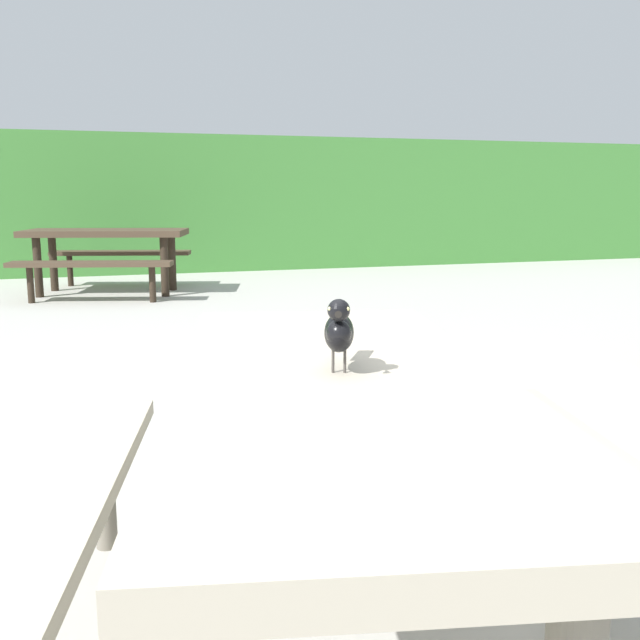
# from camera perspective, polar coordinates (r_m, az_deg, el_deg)

# --- Properties ---
(ground_plane) EXTENTS (60.00, 60.00, 0.00)m
(ground_plane) POSITION_cam_1_polar(r_m,az_deg,el_deg) (2.17, -10.39, -22.47)
(ground_plane) COLOR #B7B5AD
(hedge_wall) EXTENTS (28.00, 2.31, 1.98)m
(hedge_wall) POSITION_cam_1_polar(r_m,az_deg,el_deg) (11.61, -16.75, 8.90)
(hedge_wall) COLOR #428438
(hedge_wall) RESTS_ON ground
(picnic_table_foreground) EXTENTS (2.00, 2.02, 0.74)m
(picnic_table_foreground) POSITION_cam_1_polar(r_m,az_deg,el_deg) (1.74, 1.66, -10.16)
(picnic_table_foreground) COLOR #B2A893
(picnic_table_foreground) RESTS_ON ground
(bird_grackle) EXTENTS (0.13, 0.28, 0.18)m
(bird_grackle) POSITION_cam_1_polar(r_m,az_deg,el_deg) (1.67, 1.53, -0.83)
(bird_grackle) COLOR black
(bird_grackle) RESTS_ON picnic_table_foreground
(picnic_table_mid_left) EXTENTS (2.09, 2.06, 0.74)m
(picnic_table_mid_left) POSITION_cam_1_polar(r_m,az_deg,el_deg) (8.62, -16.69, 5.71)
(picnic_table_mid_left) COLOR #473828
(picnic_table_mid_left) RESTS_ON ground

